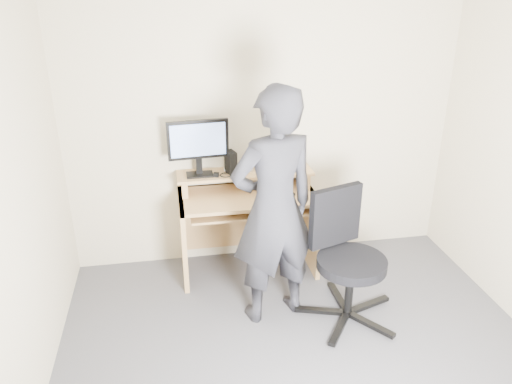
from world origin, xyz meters
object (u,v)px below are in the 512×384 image
object	(u,v)px
desk	(247,212)
monitor	(198,143)
office_chair	(345,253)
person	(274,209)

from	to	relation	value
desk	monitor	size ratio (longest dim) A/B	2.30
desk	office_chair	bearing A→B (deg)	-53.44
office_chair	person	bearing A→B (deg)	151.54
desk	person	distance (m)	0.85
monitor	office_chair	size ratio (longest dim) A/B	0.51
desk	office_chair	xyz separation A→B (m)	(0.63, -0.85, 0.01)
desk	person	size ratio (longest dim) A/B	0.65
desk	office_chair	distance (m)	1.06
person	desk	bearing A→B (deg)	-98.34
desk	monitor	xyz separation A→B (m)	(-0.40, 0.05, 0.66)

